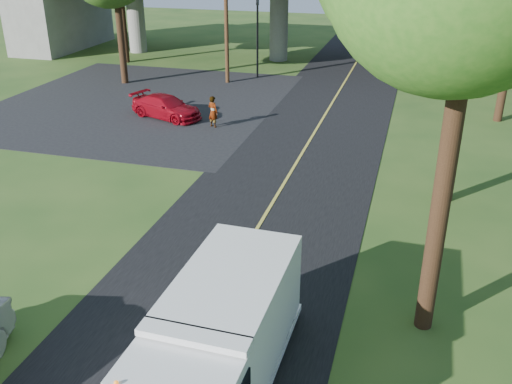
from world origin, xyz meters
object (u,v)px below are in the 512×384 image
at_px(utility_pole, 226,11).
at_px(red_sedan, 166,107).
at_px(step_van, 222,336).
at_px(traffic_signal, 257,30).
at_px(pedestrian, 213,112).

bearing_deg(utility_pole, red_sedan, -94.52).
bearing_deg(step_van, red_sedan, 118.56).
distance_m(traffic_signal, step_van, 29.41).
height_order(traffic_signal, pedestrian, traffic_signal).
relative_size(traffic_signal, utility_pole, 0.58).
bearing_deg(traffic_signal, utility_pole, -126.87).
xyz_separation_m(red_sedan, pedestrian, (2.98, -0.84, 0.21)).
xyz_separation_m(traffic_signal, red_sedan, (-2.16, -10.34, -2.60)).
height_order(traffic_signal, utility_pole, utility_pole).
bearing_deg(red_sedan, traffic_signal, 6.41).
bearing_deg(pedestrian, utility_pole, -51.31).
bearing_deg(red_sedan, step_van, -134.26).
height_order(utility_pole, pedestrian, utility_pole).
bearing_deg(traffic_signal, red_sedan, -101.80).
height_order(red_sedan, pedestrian, pedestrian).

